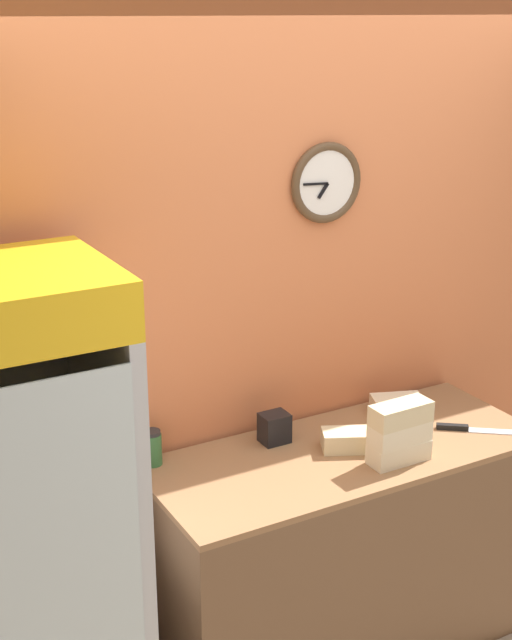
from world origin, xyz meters
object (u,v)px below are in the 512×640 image
object	(u,v)px
sandwich_stack_top	(401,413)
sandwich_flat_right	(351,440)
sandwich_stack_bottom	(399,452)
condiment_jar	(152,448)
sandwich_stack_middle	(400,433)
beverage_cooler	(18,514)
chefs_knife	(467,429)
napkin_dispenser	(274,428)
sandwich_flat_left	(397,404)

from	to	relation	value
sandwich_stack_top	sandwich_flat_right	distance (m)	0.25
sandwich_stack_bottom	condiment_jar	bearing A→B (deg)	152.18
sandwich_stack_middle	condiment_jar	distance (m)	0.93
sandwich_stack_top	condiment_jar	xyz separation A→B (m)	(-0.82, 0.43, -0.13)
beverage_cooler	chefs_knife	bearing A→B (deg)	-4.00
sandwich_stack_middle	chefs_knife	xyz separation A→B (m)	(0.41, 0.07, -0.11)
beverage_cooler	sandwich_flat_right	bearing A→B (deg)	-1.36
beverage_cooler	condiment_jar	xyz separation A→B (m)	(0.57, 0.23, -0.01)
chefs_knife	napkin_dispenser	xyz separation A→B (m)	(-0.73, 0.29, 0.05)
sandwich_stack_bottom	sandwich_flat_right	bearing A→B (deg)	120.91
chefs_knife	napkin_dispenser	bearing A→B (deg)	158.14
sandwich_stack_bottom	sandwich_stack_top	world-z (taller)	sandwich_stack_top
sandwich_flat_left	napkin_dispenser	world-z (taller)	napkin_dispenser
condiment_jar	napkin_dispenser	xyz separation A→B (m)	(0.49, -0.06, -0.01)
condiment_jar	sandwich_stack_bottom	bearing A→B (deg)	-27.82
sandwich_flat_left	condiment_jar	xyz separation A→B (m)	(-1.08, 0.08, 0.03)
beverage_cooler	sandwich_flat_left	xyz separation A→B (m)	(1.64, 0.15, -0.04)
sandwich_stack_middle	sandwich_flat_right	xyz separation A→B (m)	(-0.10, 0.17, -0.08)
chefs_knife	condiment_jar	world-z (taller)	condiment_jar
beverage_cooler	condiment_jar	size ratio (longest dim) A/B	13.19
sandwich_flat_right	chefs_knife	size ratio (longest dim) A/B	0.85
sandwich_flat_left	condiment_jar	world-z (taller)	condiment_jar
chefs_knife	napkin_dispenser	distance (m)	0.79
chefs_knife	sandwich_stack_middle	bearing A→B (deg)	-169.74
sandwich_stack_middle	napkin_dispenser	xyz separation A→B (m)	(-0.33, 0.37, -0.06)
sandwich_flat_left	sandwich_stack_top	bearing A→B (deg)	-126.63
sandwich_flat_right	chefs_knife	bearing A→B (deg)	-10.61
sandwich_stack_top	napkin_dispenser	size ratio (longest dim) A/B	2.01
condiment_jar	sandwich_stack_top	bearing A→B (deg)	-27.82
condiment_jar	sandwich_stack_middle	bearing A→B (deg)	-27.82
beverage_cooler	sandwich_stack_top	world-z (taller)	beverage_cooler
sandwich_flat_left	sandwich_flat_right	size ratio (longest dim) A/B	0.94
sandwich_stack_bottom	sandwich_stack_top	bearing A→B (deg)	0.00
sandwich_stack_middle	sandwich_flat_left	xyz separation A→B (m)	(0.26, 0.35, -0.08)
sandwich_stack_top	condiment_jar	world-z (taller)	sandwich_stack_top
beverage_cooler	sandwich_flat_right	xyz separation A→B (m)	(1.28, -0.03, -0.04)
sandwich_stack_bottom	chefs_knife	distance (m)	0.41
sandwich_flat_left	napkin_dispenser	bearing A→B (deg)	178.13
sandwich_stack_middle	sandwich_flat_left	world-z (taller)	sandwich_stack_middle
sandwich_stack_top	sandwich_stack_bottom	bearing A→B (deg)	0.00
napkin_dispenser	sandwich_stack_middle	bearing A→B (deg)	-48.21
sandwich_stack_top	sandwich_stack_middle	bearing A→B (deg)	0.00
sandwich_stack_bottom	sandwich_flat_left	size ratio (longest dim) A/B	1.02
sandwich_stack_bottom	napkin_dispenser	xyz separation A→B (m)	(-0.33, 0.37, 0.02)
condiment_jar	napkin_dispenser	distance (m)	0.50
sandwich_stack_bottom	sandwich_stack_middle	world-z (taller)	sandwich_stack_middle
beverage_cooler	sandwich_stack_top	distance (m)	1.40
sandwich_flat_left	sandwich_stack_middle	bearing A→B (deg)	-126.63
sandwich_stack_middle	napkin_dispenser	size ratio (longest dim) A/B	2.01
sandwich_stack_bottom	sandwich_stack_middle	distance (m)	0.08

